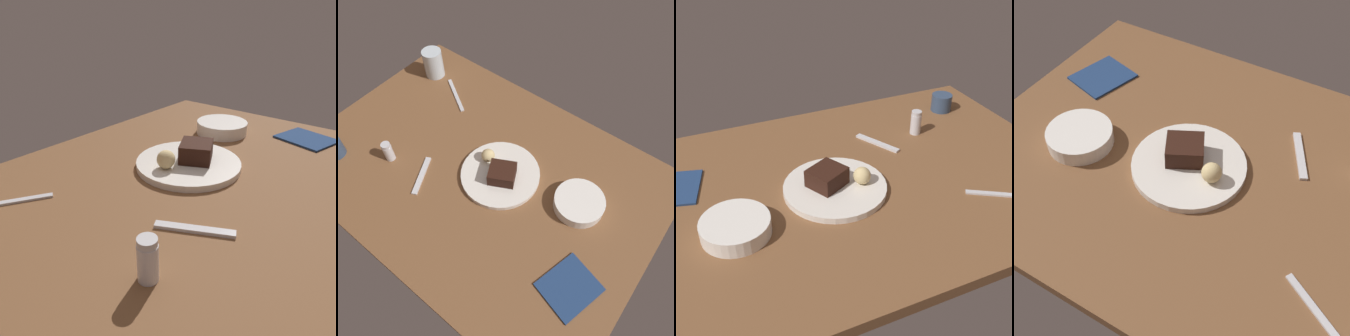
# 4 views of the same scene
# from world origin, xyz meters

# --- Properties ---
(dining_table) EXTENTS (1.20, 0.84, 0.03)m
(dining_table) POSITION_xyz_m (0.00, 0.00, 0.01)
(dining_table) COLOR brown
(dining_table) RESTS_ON ground
(dessert_plate) EXTENTS (0.27, 0.27, 0.02)m
(dessert_plate) POSITION_xyz_m (0.07, 0.03, 0.04)
(dessert_plate) COLOR white
(dessert_plate) RESTS_ON dining_table
(chocolate_cake_slice) EXTENTS (0.11, 0.11, 0.05)m
(chocolate_cake_slice) POSITION_xyz_m (0.09, 0.02, 0.07)
(chocolate_cake_slice) COLOR black
(chocolate_cake_slice) RESTS_ON dessert_plate
(bread_roll) EXTENTS (0.05, 0.05, 0.05)m
(bread_roll) POSITION_xyz_m (0.01, 0.05, 0.07)
(bread_roll) COLOR #DBC184
(bread_roll) RESTS_ON dessert_plate
(salt_shaker) EXTENTS (0.03, 0.03, 0.08)m
(salt_shaker) POSITION_xyz_m (-0.28, -0.15, 0.07)
(salt_shaker) COLOR silver
(salt_shaker) RESTS_ON dining_table
(side_bowl) EXTENTS (0.16, 0.16, 0.04)m
(side_bowl) POSITION_xyz_m (0.34, 0.09, 0.05)
(side_bowl) COLOR white
(side_bowl) RESTS_ON dining_table
(dessert_spoon) EXTENTS (0.08, 0.14, 0.01)m
(dessert_spoon) POSITION_xyz_m (-0.14, -0.14, 0.03)
(dessert_spoon) COLOR silver
(dessert_spoon) RESTS_ON dining_table
(butter_knife) EXTENTS (0.17, 0.11, 0.01)m
(butter_knife) POSITION_xyz_m (-0.31, 0.22, 0.03)
(butter_knife) COLOR silver
(butter_knife) RESTS_ON dining_table
(folded_napkin) EXTENTS (0.17, 0.18, 0.01)m
(folded_napkin) POSITION_xyz_m (0.45, -0.15, 0.03)
(folded_napkin) COLOR navy
(folded_napkin) RESTS_ON dining_table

